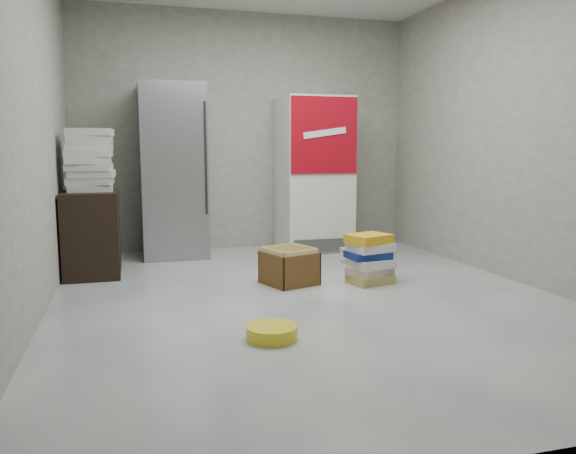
# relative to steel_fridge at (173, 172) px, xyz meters

# --- Properties ---
(ground) EXTENTS (5.00, 5.00, 0.00)m
(ground) POSITION_rel_steel_fridge_xyz_m (0.90, -2.13, -0.95)
(ground) COLOR silver
(ground) RESTS_ON ground
(room_shell) EXTENTS (4.04, 5.04, 2.82)m
(room_shell) POSITION_rel_steel_fridge_xyz_m (0.90, -2.13, 0.85)
(room_shell) COLOR #A8A297
(room_shell) RESTS_ON ground
(steel_fridge) EXTENTS (0.70, 0.72, 1.90)m
(steel_fridge) POSITION_rel_steel_fridge_xyz_m (0.00, 0.00, 0.00)
(steel_fridge) COLOR #A4A6AC
(steel_fridge) RESTS_ON ground
(coke_cooler) EXTENTS (0.80, 0.73, 1.80)m
(coke_cooler) POSITION_rel_steel_fridge_xyz_m (1.65, -0.01, -0.05)
(coke_cooler) COLOR silver
(coke_cooler) RESTS_ON ground
(wood_shelf) EXTENTS (0.50, 0.80, 0.80)m
(wood_shelf) POSITION_rel_steel_fridge_xyz_m (-0.83, -0.73, -0.55)
(wood_shelf) COLOR black
(wood_shelf) RESTS_ON ground
(supply_box_stack) EXTENTS (0.45, 0.44, 0.58)m
(supply_box_stack) POSITION_rel_steel_fridge_xyz_m (-0.82, -0.72, 0.14)
(supply_box_stack) COLOR silver
(supply_box_stack) RESTS_ON wood_shelf
(phonebook_stack_main) EXTENTS (0.45, 0.40, 0.44)m
(phonebook_stack_main) POSITION_rel_steel_fridge_xyz_m (1.58, -1.81, -0.73)
(phonebook_stack_main) COLOR #A5944F
(phonebook_stack_main) RESTS_ON ground
(phonebook_stack_side) EXTENTS (0.38, 0.33, 0.14)m
(phonebook_stack_side) POSITION_rel_steel_fridge_xyz_m (1.84, -0.87, -0.88)
(phonebook_stack_side) COLOR tan
(phonebook_stack_side) RESTS_ON ground
(cardboard_box) EXTENTS (0.52, 0.52, 0.33)m
(cardboard_box) POSITION_rel_steel_fridge_xyz_m (0.88, -1.64, -0.82)
(cardboard_box) COLOR yellow
(cardboard_box) RESTS_ON ground
(bucket_lid) EXTENTS (0.34, 0.34, 0.09)m
(bucket_lid) POSITION_rel_steel_fridge_xyz_m (0.36, -3.04, -0.91)
(bucket_lid) COLOR yellow
(bucket_lid) RESTS_ON ground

